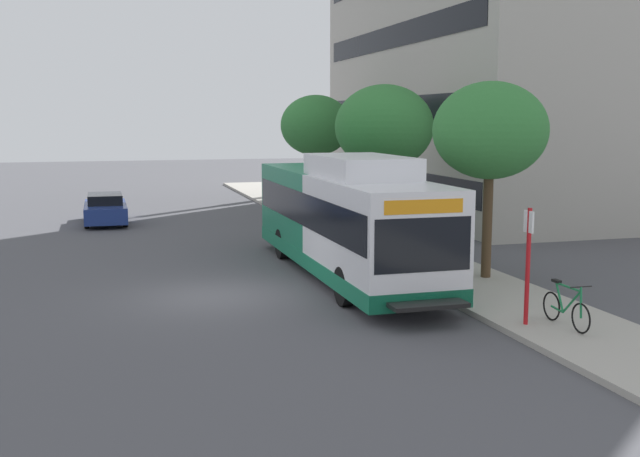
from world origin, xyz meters
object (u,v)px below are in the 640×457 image
Objects in this scene: street_tree_near_stop at (490,131)px; street_tree_mid_block at (384,127)px; street_tree_far_block at (316,126)px; parked_car_far_lane at (105,209)px; transit_bus at (345,219)px; bicycle_parked at (566,308)px; bus_stop_sign_pole at (528,257)px.

street_tree_near_stop is 8.49m from street_tree_mid_block.
parked_car_far_lane is (-10.32, -1.82, -3.66)m from street_tree_far_block.
transit_bus reaches higher than bicycle_parked.
bus_stop_sign_pole is at bearing -108.53° from street_tree_near_stop.
transit_bus is at bearing 152.34° from street_tree_near_stop.
street_tree_near_stop reaches higher than bus_stop_sign_pole.
street_tree_near_stop is 0.95× the size of street_tree_mid_block.
bicycle_parked is (0.73, -0.43, -1.09)m from bus_stop_sign_pole.
bicycle_parked is 0.31× the size of street_tree_far_block.
bicycle_parked is at bearing -91.98° from street_tree_far_block.
bicycle_parked is at bearing -99.62° from street_tree_near_stop.
parked_car_far_lane is (-6.76, 13.86, -1.04)m from transit_bus.
parked_car_far_lane is at bearing 113.13° from bus_stop_sign_pole.
parked_car_far_lane is (-10.42, 15.78, -3.65)m from street_tree_near_stop.
parked_car_far_lane is (-10.49, 7.29, -3.68)m from street_tree_mid_block.
street_tree_near_stop is at bearing -89.67° from street_tree_far_block.
street_tree_mid_block is at bearing 82.79° from bus_stop_sign_pole.
bus_stop_sign_pole is at bearing 149.68° from bicycle_parked.
street_tree_near_stop is (3.66, -1.92, 2.61)m from transit_bus.
bicycle_parked is 14.29m from street_tree_mid_block.
transit_bus is at bearing -102.78° from street_tree_far_block.
bus_stop_sign_pole is 5.75m from street_tree_near_stop.
bus_stop_sign_pole is (2.04, -6.75, -0.05)m from transit_bus.
street_tree_near_stop is 0.98× the size of street_tree_far_block.
street_tree_far_block is (3.56, 15.68, 2.61)m from transit_bus.
transit_bus is at bearing 111.09° from bicycle_parked.
bicycle_parked is (2.77, -7.18, -1.14)m from transit_bus.
street_tree_near_stop is at bearing -27.66° from transit_bus.
transit_bus is at bearing -63.99° from parked_car_far_lane.
street_tree_mid_block is (3.73, 6.57, 2.64)m from transit_bus.
bus_stop_sign_pole is 1.38m from bicycle_parked.
bicycle_parked is 23.10m from parked_car_far_lane.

